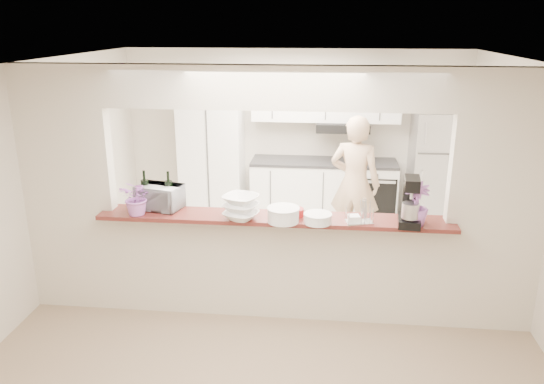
# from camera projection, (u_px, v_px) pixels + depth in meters

# --- Properties ---
(floor) EXTENTS (6.00, 6.00, 0.00)m
(floor) POSITION_uv_depth(u_px,v_px,m) (274.00, 314.00, 5.45)
(floor) COLOR gray
(floor) RESTS_ON ground
(tile_overlay) EXTENTS (5.00, 2.90, 0.01)m
(tile_overlay) POSITION_uv_depth(u_px,v_px,m) (286.00, 251.00, 6.92)
(tile_overlay) COLOR silver
(tile_overlay) RESTS_ON floor
(partition) EXTENTS (5.00, 0.15, 2.50)m
(partition) POSITION_uv_depth(u_px,v_px,m) (275.00, 175.00, 4.99)
(partition) COLOR beige
(partition) RESTS_ON floor
(bar_counter) EXTENTS (3.40, 0.38, 1.09)m
(bar_counter) POSITION_uv_depth(u_px,v_px,m) (274.00, 263.00, 5.27)
(bar_counter) COLOR beige
(bar_counter) RESTS_ON floor
(kitchen_cabinets) EXTENTS (3.15, 0.62, 2.25)m
(kitchen_cabinets) POSITION_uv_depth(u_px,v_px,m) (280.00, 157.00, 7.75)
(kitchen_cabinets) COLOR white
(kitchen_cabinets) RESTS_ON floor
(refrigerator) EXTENTS (0.75, 0.70, 1.70)m
(refrigerator) POSITION_uv_depth(u_px,v_px,m) (437.00, 171.00, 7.49)
(refrigerator) COLOR #BCBCC1
(refrigerator) RESTS_ON floor
(flower_left) EXTENTS (0.38, 0.35, 0.35)m
(flower_left) POSITION_uv_depth(u_px,v_px,m) (138.00, 198.00, 5.05)
(flower_left) COLOR #D36FCA
(flower_left) RESTS_ON bar_counter
(wine_bottle_a) EXTENTS (0.08, 0.08, 0.38)m
(wine_bottle_a) POSITION_uv_depth(u_px,v_px,m) (145.00, 193.00, 5.27)
(wine_bottle_a) COLOR black
(wine_bottle_a) RESTS_ON bar_counter
(wine_bottle_b) EXTENTS (0.08, 0.08, 0.38)m
(wine_bottle_b) POSITION_uv_depth(u_px,v_px,m) (169.00, 194.00, 5.24)
(wine_bottle_b) COLOR black
(wine_bottle_b) RESTS_ON bar_counter
(toaster_oven) EXTENTS (0.48, 0.38, 0.24)m
(toaster_oven) POSITION_uv_depth(u_px,v_px,m) (160.00, 197.00, 5.24)
(toaster_oven) COLOR #A4A3A8
(toaster_oven) RESTS_ON bar_counter
(serving_bowls) EXTENTS (0.41, 0.41, 0.23)m
(serving_bowls) POSITION_uv_depth(u_px,v_px,m) (241.00, 208.00, 4.95)
(serving_bowls) COLOR white
(serving_bowls) RESTS_ON bar_counter
(plate_stack_a) EXTENTS (0.30, 0.30, 0.14)m
(plate_stack_a) POSITION_uv_depth(u_px,v_px,m) (283.00, 215.00, 4.90)
(plate_stack_a) COLOR white
(plate_stack_a) RESTS_ON bar_counter
(plate_stack_b) EXTENTS (0.26, 0.26, 0.09)m
(plate_stack_b) POSITION_uv_depth(u_px,v_px,m) (318.00, 218.00, 4.88)
(plate_stack_b) COLOR white
(plate_stack_b) RESTS_ON bar_counter
(red_bowl) EXTENTS (0.16, 0.16, 0.08)m
(red_bowl) POSITION_uv_depth(u_px,v_px,m) (295.00, 212.00, 5.06)
(red_bowl) COLOR maroon
(red_bowl) RESTS_ON bar_counter
(tan_bowl) EXTENTS (0.15, 0.15, 0.07)m
(tan_bowl) POSITION_uv_depth(u_px,v_px,m) (280.00, 210.00, 5.14)
(tan_bowl) COLOR #C9BB8E
(tan_bowl) RESTS_ON bar_counter
(utensil_caddy) EXTENTS (0.27, 0.19, 0.23)m
(utensil_caddy) POSITION_uv_depth(u_px,v_px,m) (359.00, 213.00, 4.86)
(utensil_caddy) COLOR silver
(utensil_caddy) RESTS_ON bar_counter
(stand_mixer) EXTENTS (0.22, 0.33, 0.46)m
(stand_mixer) POSITION_uv_depth(u_px,v_px,m) (410.00, 203.00, 4.80)
(stand_mixer) COLOR black
(stand_mixer) RESTS_ON bar_counter
(flower_right) EXTENTS (0.24, 0.24, 0.40)m
(flower_right) POSITION_uv_depth(u_px,v_px,m) (416.00, 204.00, 4.78)
(flower_right) COLOR #A263B8
(flower_right) RESTS_ON bar_counter
(person) EXTENTS (0.74, 0.59, 1.77)m
(person) POSITION_uv_depth(u_px,v_px,m) (355.00, 185.00, 6.75)
(person) COLOR tan
(person) RESTS_ON floor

